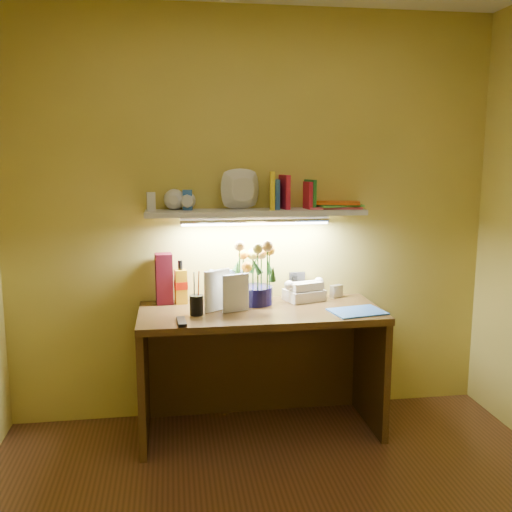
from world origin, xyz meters
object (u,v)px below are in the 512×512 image
at_px(telephone, 304,290).
at_px(desk_clock, 336,291).
at_px(whisky_bottle, 181,282).
at_px(desk, 260,371).
at_px(flower_bouquet, 255,273).

bearing_deg(telephone, desk_clock, -6.79).
relative_size(telephone, desk_clock, 2.84).
bearing_deg(telephone, whisky_bottle, 159.69).
relative_size(desk, whisky_bottle, 5.30).
distance_m(telephone, whisky_bottle, 0.76).
relative_size(desk, desk_clock, 17.80).
distance_m(desk, desk_clock, 0.70).
bearing_deg(desk_clock, whisky_bottle, 155.59).
distance_m(desk, telephone, 0.56).
relative_size(desk, flower_bouquet, 3.77).
xyz_separation_m(flower_bouquet, telephone, (0.31, 0.04, -0.12)).
relative_size(flower_bouquet, telephone, 1.66).
height_order(flower_bouquet, whisky_bottle, flower_bouquet).
xyz_separation_m(desk, flower_bouquet, (-0.01, 0.14, 0.56)).
distance_m(desk, flower_bouquet, 0.58).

